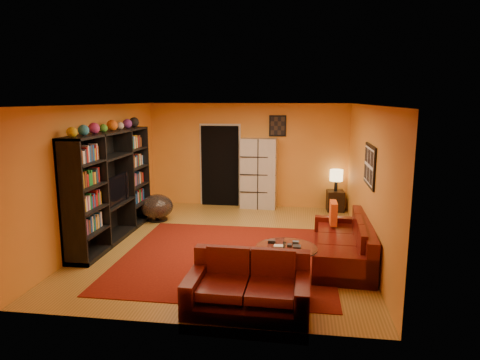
# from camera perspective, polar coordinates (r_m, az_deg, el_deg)

# --- Properties ---
(floor) EXTENTS (6.00, 6.00, 0.00)m
(floor) POSITION_cam_1_polar(r_m,az_deg,el_deg) (8.21, -1.60, -8.47)
(floor) COLOR olive
(floor) RESTS_ON ground
(ceiling) EXTENTS (6.00, 6.00, 0.00)m
(ceiling) POSITION_cam_1_polar(r_m,az_deg,el_deg) (7.75, -1.71, 10.00)
(ceiling) COLOR white
(ceiling) RESTS_ON wall_back
(wall_back) EXTENTS (6.00, 0.00, 6.00)m
(wall_back) POSITION_cam_1_polar(r_m,az_deg,el_deg) (10.81, 1.01, 3.30)
(wall_back) COLOR orange
(wall_back) RESTS_ON floor
(wall_front) EXTENTS (6.00, 0.00, 6.00)m
(wall_front) POSITION_cam_1_polar(r_m,az_deg,el_deg) (5.02, -7.41, -5.55)
(wall_front) COLOR orange
(wall_front) RESTS_ON floor
(wall_left) EXTENTS (0.00, 6.00, 6.00)m
(wall_left) POSITION_cam_1_polar(r_m,az_deg,el_deg) (8.65, -18.21, 0.88)
(wall_left) COLOR orange
(wall_left) RESTS_ON floor
(wall_right) EXTENTS (0.00, 6.00, 6.00)m
(wall_right) POSITION_cam_1_polar(r_m,az_deg,el_deg) (7.86, 16.62, 0.03)
(wall_right) COLOR orange
(wall_right) RESTS_ON floor
(rug) EXTENTS (3.60, 3.60, 0.01)m
(rug) POSITION_cam_1_polar(r_m,az_deg,el_deg) (7.54, -1.74, -10.19)
(rug) COLOR #59110A
(rug) RESTS_ON floor
(doorway) EXTENTS (0.95, 0.10, 2.04)m
(doorway) POSITION_cam_1_polar(r_m,az_deg,el_deg) (10.92, -2.67, 1.88)
(doorway) COLOR black
(doorway) RESTS_ON floor
(wall_art_right) EXTENTS (0.03, 1.00, 0.70)m
(wall_art_right) POSITION_cam_1_polar(r_m,az_deg,el_deg) (7.52, 16.92, 1.86)
(wall_art_right) COLOR black
(wall_art_right) RESTS_ON wall_right
(wall_art_back) EXTENTS (0.42, 0.03, 0.52)m
(wall_art_back) POSITION_cam_1_polar(r_m,az_deg,el_deg) (10.66, 5.04, 7.21)
(wall_art_back) COLOR black
(wall_art_back) RESTS_ON wall_back
(entertainment_unit) EXTENTS (0.45, 3.00, 2.10)m
(entertainment_unit) POSITION_cam_1_polar(r_m,az_deg,el_deg) (8.60, -16.77, -0.79)
(entertainment_unit) COLOR black
(entertainment_unit) RESTS_ON floor
(tv) EXTENTS (0.96, 0.13, 0.56)m
(tv) POSITION_cam_1_polar(r_m,az_deg,el_deg) (8.53, -16.64, -1.23)
(tv) COLOR black
(tv) RESTS_ON entertainment_unit
(sofa) EXTENTS (1.05, 2.34, 0.85)m
(sofa) POSITION_cam_1_polar(r_m,az_deg,el_deg) (7.53, 14.09, -8.31)
(sofa) COLOR #470C09
(sofa) RESTS_ON rug
(loveseat) EXTENTS (1.61, 0.98, 0.85)m
(loveseat) POSITION_cam_1_polar(r_m,az_deg,el_deg) (5.79, 1.16, -13.93)
(loveseat) COLOR #470C09
(loveseat) RESTS_ON rug
(throw_pillow) EXTENTS (0.12, 0.42, 0.42)m
(throw_pillow) POSITION_cam_1_polar(r_m,az_deg,el_deg) (8.11, 12.34, -4.31)
(throw_pillow) COLOR #FA5E1B
(throw_pillow) RESTS_ON sofa
(coffee_table) EXTENTS (0.95, 0.95, 0.47)m
(coffee_table) POSITION_cam_1_polar(r_m,az_deg,el_deg) (6.64, 6.19, -9.32)
(coffee_table) COLOR silver
(coffee_table) RESTS_ON floor
(storage_cabinet) EXTENTS (0.89, 0.42, 1.75)m
(storage_cabinet) POSITION_cam_1_polar(r_m,az_deg,el_deg) (10.65, 2.49, 0.86)
(storage_cabinet) COLOR #BDB6AE
(storage_cabinet) RESTS_ON floor
(bowl_chair) EXTENTS (0.73, 0.73, 0.59)m
(bowl_chair) POSITION_cam_1_polar(r_m,az_deg,el_deg) (9.81, -11.01, -3.51)
(bowl_chair) COLOR black
(bowl_chair) RESTS_ON floor
(side_table) EXTENTS (0.43, 0.43, 0.50)m
(side_table) POSITION_cam_1_polar(r_m,az_deg,el_deg) (10.71, 12.58, -2.74)
(side_table) COLOR black
(side_table) RESTS_ON floor
(table_lamp) EXTENTS (0.31, 0.31, 0.52)m
(table_lamp) POSITION_cam_1_polar(r_m,az_deg,el_deg) (10.59, 12.72, 0.54)
(table_lamp) COLOR black
(table_lamp) RESTS_ON side_table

